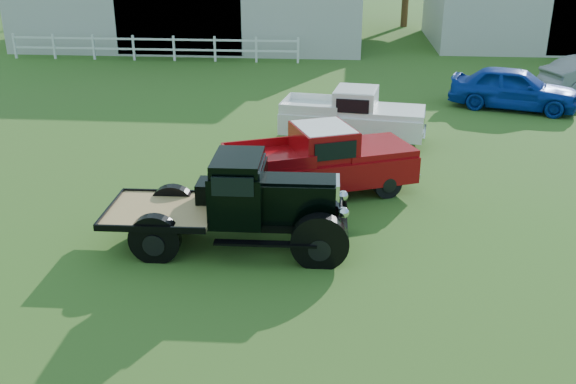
# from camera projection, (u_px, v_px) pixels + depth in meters

# --- Properties ---
(ground) EXTENTS (120.00, 120.00, 0.00)m
(ground) POSITION_uv_depth(u_px,v_px,m) (272.00, 267.00, 12.12)
(ground) COLOR #34681C
(fence_rail) EXTENTS (14.20, 0.16, 1.20)m
(fence_rail) POSITION_uv_depth(u_px,v_px,m) (154.00, 48.00, 30.98)
(fence_rail) COLOR white
(fence_rail) RESTS_ON ground
(vintage_flatbed) EXTENTS (4.83, 2.01, 1.90)m
(vintage_flatbed) POSITION_uv_depth(u_px,v_px,m) (234.00, 202.00, 12.60)
(vintage_flatbed) COLOR black
(vintage_flatbed) RESTS_ON ground
(red_pickup) EXTENTS (4.95, 3.42, 1.69)m
(red_pickup) POSITION_uv_depth(u_px,v_px,m) (319.00, 160.00, 15.19)
(red_pickup) COLOR maroon
(red_pickup) RESTS_ON ground
(white_pickup) EXTENTS (4.53, 2.28, 1.59)m
(white_pickup) POSITION_uv_depth(u_px,v_px,m) (352.00, 116.00, 18.97)
(white_pickup) COLOR white
(white_pickup) RESTS_ON ground
(misc_car_blue) EXTENTS (4.70, 3.03, 1.49)m
(misc_car_blue) POSITION_uv_depth(u_px,v_px,m) (514.00, 88.00, 22.54)
(misc_car_blue) COLOR #092E94
(misc_car_blue) RESTS_ON ground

